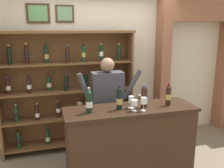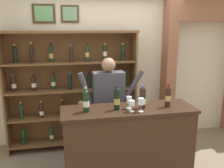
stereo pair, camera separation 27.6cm
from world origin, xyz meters
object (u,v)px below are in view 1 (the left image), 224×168
Objects in this scene: wine_glass_spare at (131,100)px; wine_glass_left at (134,103)px; shopkeeper at (108,99)px; tasting_bottle_prosecco at (119,98)px; tasting_bottle_bianco at (144,97)px; tasting_counter at (130,145)px; wine_glass_center at (144,101)px; tasting_bottle_vin_santo at (89,101)px; wine_shelf at (68,88)px; tasting_bottle_riserva at (168,95)px.

wine_glass_spare is 0.11m from wine_glass_left.
tasting_bottle_prosecco is at bearing -89.91° from shopkeeper.
tasting_counter is at bearing 175.49° from tasting_bottle_bianco.
wine_glass_center is at bearing -51.90° from tasting_counter.
wine_glass_left is 0.12m from wine_glass_center.
tasting_bottle_vin_santo is 0.39m from tasting_bottle_prosecco.
wine_glass_left is (0.16, -0.11, -0.05)m from tasting_bottle_prosecco.
shopkeeper is 5.50× the size of tasting_bottle_bianco.
tasting_bottle_prosecco is at bearing -178.54° from wine_glass_spare.
tasting_bottle_prosecco is at bearing 179.93° from tasting_bottle_bianco.
wine_shelf reaches higher than tasting_bottle_vin_santo.
tasting_bottle_vin_santo is at bearing 169.87° from wine_glass_left.
wine_shelf is at bearing 130.43° from shopkeeper.
tasting_bottle_bianco is at bearing -4.51° from tasting_counter.
wine_glass_left reaches higher than tasting_counter.
tasting_bottle_vin_santo is at bearing -178.65° from tasting_bottle_prosecco.
tasting_counter is 1.05× the size of shopkeeper.
tasting_bottle_bianco is at bearing 31.20° from wine_glass_left.
tasting_bottle_vin_santo is 1.06m from tasting_bottle_riserva.
wine_shelf reaches higher than tasting_bottle_bianco.
tasting_counter is at bearing -74.24° from shopkeeper.
tasting_counter is (0.68, -1.17, -0.55)m from wine_shelf.
wine_shelf reaches higher than tasting_bottle_riserva.
wine_glass_left is (-0.18, -0.11, -0.04)m from tasting_bottle_bianco.
wine_shelf is 1.37m from wine_glass_spare.
wine_glass_left is at bearing -169.62° from tasting_bottle_riserva.
shopkeeper is 0.91m from tasting_bottle_riserva.
wine_glass_spare is (0.00, -0.01, 0.63)m from tasting_counter.
tasting_bottle_vin_santo is at bearing -123.35° from shopkeeper.
tasting_bottle_vin_santo is at bearing 169.31° from wine_glass_center.
tasting_bottle_riserva is 1.89× the size of wine_glass_spare.
tasting_counter is 0.67m from wine_glass_center.
tasting_bottle_prosecco reaches higher than wine_glass_left.
wine_shelf is 1.47m from tasting_bottle_bianco.
tasting_bottle_prosecco reaches higher than wine_glass_spare.
tasting_bottle_vin_santo reaches higher than tasting_bottle_riserva.
wine_glass_center is (-0.40, -0.12, -0.02)m from tasting_bottle_riserva.
wine_shelf is 1.28× the size of tasting_counter.
tasting_bottle_prosecco reaches higher than tasting_bottle_riserva.
tasting_bottle_bianco reaches higher than tasting_counter.
tasting_bottle_riserva is 0.52m from wine_glass_left.
shopkeeper is 5.39× the size of tasting_bottle_riserva.
shopkeeper reaches higher than wine_glass_spare.
tasting_bottle_riserva is (0.68, -0.59, 0.17)m from shopkeeper.
wine_glass_center is (0.11, -0.14, 0.02)m from wine_glass_spare.
tasting_bottle_bianco is 0.15m from wine_glass_center.
wine_shelf is 12.68× the size of wine_glass_center.
tasting_counter is 5.79× the size of tasting_bottle_bianco.
tasting_bottle_vin_santo is at bearing -83.56° from wine_shelf.
wine_shelf is at bearing 113.71° from tasting_bottle_prosecco.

